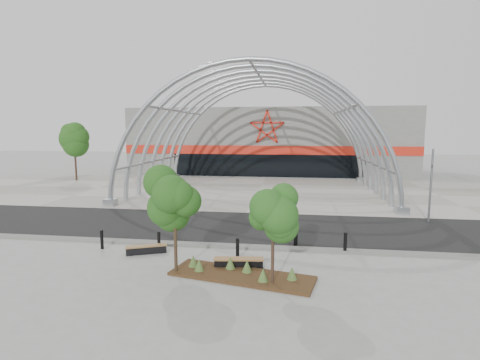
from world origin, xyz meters
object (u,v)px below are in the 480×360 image
(street_tree_0, at_px, (174,199))
(bench_0, at_px, (146,249))
(signal_pole, at_px, (431,184))
(bench_1, at_px, (239,263))
(bollard_2, at_px, (238,249))
(street_tree_1, at_px, (273,218))

(street_tree_0, relative_size, bench_0, 2.24)
(signal_pole, relative_size, bench_0, 2.43)
(street_tree_0, relative_size, bench_1, 2.01)
(street_tree_0, height_order, bollard_2, street_tree_0)
(bench_0, relative_size, bollard_2, 1.92)
(street_tree_1, bearing_deg, street_tree_0, 171.24)
(signal_pole, bearing_deg, bench_1, -138.55)
(signal_pole, distance_m, street_tree_1, 13.49)
(signal_pole, xyz_separation_m, bench_0, (-14.39, -7.71, -2.09))
(street_tree_0, height_order, bench_0, street_tree_0)
(street_tree_0, xyz_separation_m, street_tree_1, (3.70, -0.57, -0.44))
(street_tree_1, xyz_separation_m, bench_1, (-1.41, 1.44, -2.25))
(bench_1, relative_size, bollard_2, 2.15)
(street_tree_1, distance_m, bench_1, 3.02)
(street_tree_1, relative_size, bollard_2, 3.66)
(signal_pole, distance_m, bench_0, 16.46)
(street_tree_1, height_order, bollard_2, street_tree_1)
(bench_0, bearing_deg, bollard_2, -3.34)
(bench_1, bearing_deg, bench_0, 164.69)
(street_tree_1, distance_m, bollard_2, 3.49)
(street_tree_1, xyz_separation_m, bollard_2, (-1.60, 2.38, -1.98))
(street_tree_1, height_order, bench_1, street_tree_1)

